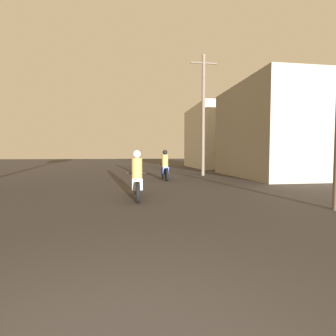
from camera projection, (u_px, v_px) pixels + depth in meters
name	position (u px, v px, depth m)	size (l,w,h in m)	color
motorcycle_silver	(137.00, 179.00, 7.89)	(0.60, 2.08, 1.46)	black
motorcycle_blue	(165.00, 168.00, 13.38)	(0.60, 1.99, 1.53)	black
motorcycle_orange	(136.00, 164.00, 17.24)	(0.60, 2.04, 1.53)	black
building_right_near	(276.00, 131.00, 15.20)	(4.91, 7.16, 5.25)	gray
building_right_far	(221.00, 138.00, 24.81)	(5.55, 7.56, 5.64)	beige
utility_pole_far	(203.00, 113.00, 15.67)	(1.60, 0.20, 7.19)	#6B5B4C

